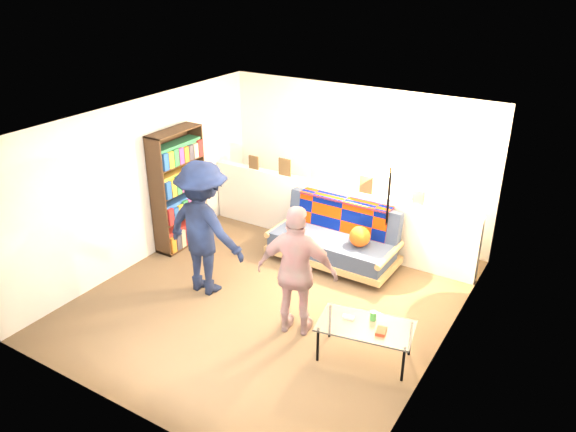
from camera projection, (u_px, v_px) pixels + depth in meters
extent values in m
plane|color=brown|center=(273.00, 297.00, 7.56)|extent=(5.00, 5.00, 0.00)
cube|color=silver|center=(356.00, 161.00, 8.99)|extent=(4.50, 0.10, 2.40)
cube|color=silver|center=(141.00, 183.00, 8.11)|extent=(0.10, 5.00, 2.40)
cube|color=silver|center=(448.00, 263.00, 5.99)|extent=(0.10, 5.00, 2.40)
cube|color=white|center=(270.00, 124.00, 6.55)|extent=(4.50, 5.00, 0.10)
cube|color=silver|center=(335.00, 216.00, 8.74)|extent=(4.45, 0.15, 1.00)
cube|color=brown|center=(254.00, 162.00, 9.18)|extent=(0.18, 0.02, 0.22)
cube|color=brown|center=(285.00, 167.00, 8.88)|extent=(0.22, 0.02, 0.28)
cube|color=white|center=(324.00, 170.00, 8.51)|extent=(0.45, 0.02, 0.45)
cube|color=brown|center=(366.00, 185.00, 8.22)|extent=(0.20, 0.02, 0.26)
cube|color=brown|center=(418.00, 198.00, 7.86)|extent=(0.16, 0.02, 0.20)
cube|color=tan|center=(332.00, 254.00, 8.34)|extent=(1.91, 0.88, 0.10)
cube|color=#32405A|center=(331.00, 245.00, 8.23)|extent=(1.81, 0.73, 0.24)
cube|color=#32405A|center=(344.00, 218.00, 8.39)|extent=(1.80, 0.26, 0.57)
cylinder|color=tan|center=(282.00, 225.00, 8.67)|extent=(0.10, 0.85, 0.09)
cylinder|color=tan|center=(390.00, 255.00, 7.80)|extent=(0.10, 0.85, 0.09)
cube|color=navy|center=(341.00, 220.00, 8.33)|extent=(1.45, 0.13, 0.52)
cube|color=navy|center=(346.00, 200.00, 8.31)|extent=(1.45, 0.27, 0.03)
sphere|color=#EB4C14|center=(360.00, 237.00, 7.90)|extent=(0.30, 0.30, 0.30)
cube|color=#321E10|center=(171.00, 187.00, 8.67)|extent=(0.02, 0.93, 1.86)
cube|color=#321E10|center=(158.00, 199.00, 8.25)|extent=(0.31, 0.02, 1.86)
cube|color=#321E10|center=(198.00, 180.00, 8.95)|extent=(0.31, 0.02, 1.86)
cube|color=#321E10|center=(173.00, 131.00, 8.21)|extent=(0.31, 0.93, 0.02)
cube|color=#321E10|center=(183.00, 242.00, 8.98)|extent=(0.31, 0.93, 0.04)
cube|color=#321E10|center=(181.00, 215.00, 8.78)|extent=(0.31, 0.89, 0.02)
cube|color=#321E10|center=(179.00, 189.00, 8.60)|extent=(0.31, 0.89, 0.02)
cube|color=#321E10|center=(176.00, 162.00, 8.42)|extent=(0.31, 0.89, 0.02)
cube|color=#AF2923|center=(183.00, 232.00, 8.89)|extent=(0.23, 0.87, 0.31)
cube|color=#285BAF|center=(181.00, 205.00, 8.70)|extent=(0.23, 0.87, 0.29)
cube|color=gold|center=(179.00, 179.00, 8.52)|extent=(0.23, 0.87, 0.31)
cube|color=#318853|center=(176.00, 152.00, 8.34)|extent=(0.23, 0.87, 0.29)
cylinder|color=black|center=(318.00, 345.00, 6.29)|extent=(0.04, 0.04, 0.43)
cylinder|color=black|center=(403.00, 365.00, 5.99)|extent=(0.04, 0.04, 0.43)
cylinder|color=black|center=(330.00, 322.00, 6.69)|extent=(0.04, 0.04, 0.43)
cylinder|color=black|center=(410.00, 339.00, 6.38)|extent=(0.04, 0.04, 0.43)
cube|color=silver|center=(366.00, 326.00, 6.24)|extent=(1.15, 0.77, 0.02)
cube|color=white|center=(348.00, 317.00, 6.35)|extent=(0.14, 0.08, 0.03)
cube|color=red|center=(381.00, 331.00, 6.10)|extent=(0.13, 0.17, 0.04)
cylinder|color=green|center=(373.00, 316.00, 6.31)|extent=(0.09, 0.09, 0.11)
cylinder|color=black|center=(383.00, 268.00, 8.25)|extent=(0.28, 0.28, 0.03)
cylinder|color=black|center=(387.00, 220.00, 7.92)|extent=(0.04, 0.04, 1.58)
sphere|color=#FFC672|center=(386.00, 174.00, 7.75)|extent=(0.13, 0.13, 0.13)
sphere|color=#FFC672|center=(397.00, 175.00, 7.52)|extent=(0.13, 0.13, 0.13)
sphere|color=#FFC672|center=(397.00, 165.00, 7.65)|extent=(0.13, 0.13, 0.13)
imported|color=black|center=(204.00, 228.00, 7.37)|extent=(1.22, 0.72, 1.85)
imported|color=#D38891|center=(297.00, 272.00, 6.55)|extent=(1.04, 0.64, 1.65)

